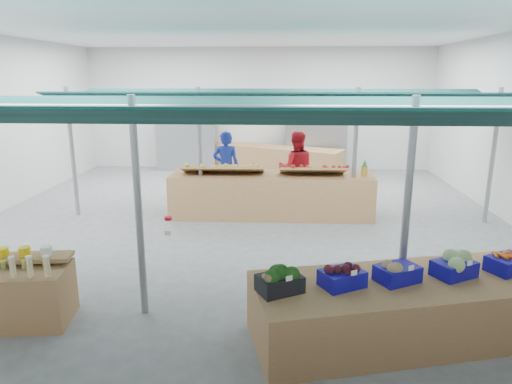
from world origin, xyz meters
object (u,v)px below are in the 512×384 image
fruit_counter (271,195)px  vendor_right (296,168)px  veg_counter (410,308)px  crate_stack (407,298)px  bottle_shelf (4,293)px  vendor_left (226,167)px

fruit_counter → vendor_right: vendor_right is taller
veg_counter → fruit_counter: size_ratio=0.84×
crate_stack → vendor_right: bearing=103.8°
vendor_right → fruit_counter: bearing=60.7°
fruit_counter → vendor_right: (0.60, 1.10, 0.44)m
bottle_shelf → vendor_left: size_ratio=0.96×
crate_stack → vendor_right: 5.90m
veg_counter → vendor_left: vendor_left is taller
bottle_shelf → fruit_counter: bearing=47.9°
veg_counter → fruit_counter: fruit_counter is taller
veg_counter → bottle_shelf: bearing=165.4°
bottle_shelf → vendor_right: (4.01, 6.16, 0.52)m
vendor_left → crate_stack: bearing=118.7°
vendor_left → vendor_right: size_ratio=1.00×
fruit_counter → vendor_left: size_ratio=2.50×
fruit_counter → vendor_left: 1.69m
veg_counter → vendor_right: (-1.32, 6.17, 0.55)m
crate_stack → vendor_left: vendor_left is taller
fruit_counter → vendor_left: vendor_left is taller
vendor_left → vendor_right: bearing=179.3°
fruit_counter → vendor_left: (-1.20, 1.10, 0.44)m
veg_counter → fruit_counter: 5.42m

